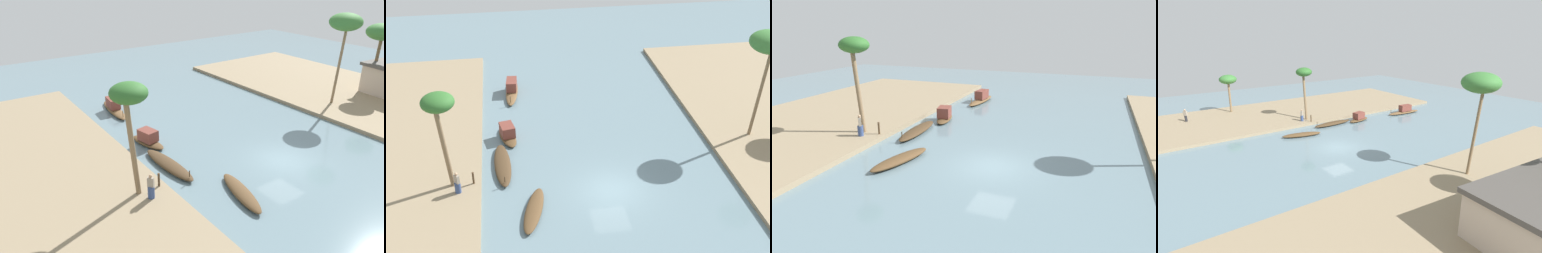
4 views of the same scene
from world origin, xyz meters
TOP-DOWN VIEW (x-y plane):
  - river_water at (0.00, 0.00)m, footprint 78.45×78.45m
  - sampan_open_hull at (-15.33, -5.87)m, footprint 5.38×1.49m
  - sampan_foreground at (1.46, -5.24)m, footprint 4.53×2.08m
  - sampan_with_tall_canopy at (-7.61, -6.53)m, footprint 3.43×1.77m
  - sampan_downstream_large at (-3.80, -7.02)m, footprint 5.28×1.38m
  - person_on_near_bank at (-0.96, -9.93)m, footprint 0.55×0.55m
  - mooring_post at (-1.76, -8.96)m, footprint 0.14×0.14m
  - palm_tree_left_near at (-1.81, -10.49)m, footprint 2.05×2.05m
  - palm_tree_right_tall at (-4.87, 12.09)m, footprint 2.87×2.87m

SIDE VIEW (x-z plane):
  - river_water at x=0.00m, z-range 0.00..0.00m
  - sampan_downstream_large at x=-3.80m, z-range -0.20..0.63m
  - sampan_foreground at x=1.46m, z-range 0.00..0.43m
  - sampan_open_hull at x=-15.33m, z-range -0.19..1.07m
  - sampan_with_tall_canopy at x=-7.61m, z-range -0.14..1.07m
  - mooring_post at x=-1.76m, z-range 0.33..1.21m
  - person_on_near_bank at x=-0.96m, z-range 0.16..1.70m
  - palm_tree_left_near at x=-1.81m, z-range 2.80..9.54m
  - palm_tree_right_tall at x=-4.87m, z-range 3.56..11.84m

